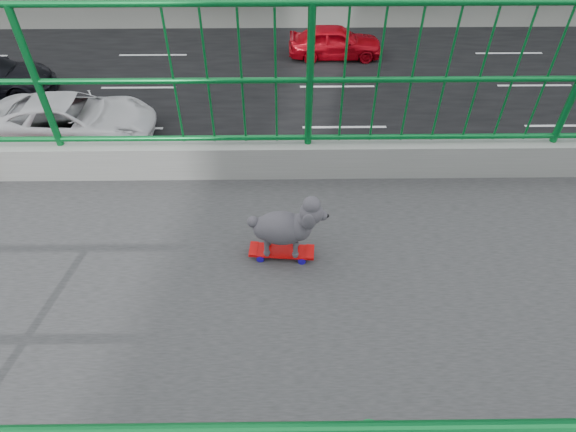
% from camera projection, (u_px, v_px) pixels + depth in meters
% --- Properties ---
extents(road, '(18.00, 90.00, 0.02)m').
position_uv_depth(road, '(344.00, 127.00, 17.42)').
color(road, black).
rests_on(road, ground).
extents(footbridge, '(3.00, 24.00, 7.00)m').
position_uv_depth(footbridge, '(530.00, 424.00, 4.35)').
color(footbridge, '#2D2D2F').
rests_on(footbridge, ground).
extents(skateboard, '(0.17, 0.46, 0.06)m').
position_uv_depth(skateboard, '(282.00, 252.00, 3.41)').
color(skateboard, '#ED0808').
rests_on(skateboard, footbridge).
extents(poodle, '(0.25, 0.54, 0.45)m').
position_uv_depth(poodle, '(286.00, 226.00, 3.23)').
color(poodle, '#333035').
rests_on(poodle, skateboard).
extents(car_2, '(2.56, 5.54, 1.54)m').
position_uv_depth(car_2, '(72.00, 120.00, 16.38)').
color(car_2, white).
rests_on(car_2, ground).
extents(car_4, '(1.62, 4.03, 1.37)m').
position_uv_depth(car_4, '(335.00, 42.00, 21.20)').
color(car_4, red).
rests_on(car_4, ground).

